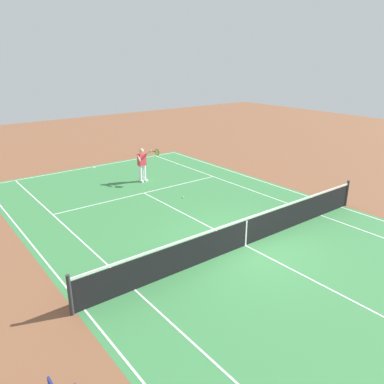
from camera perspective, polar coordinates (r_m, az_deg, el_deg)
The scene contains 6 objects.
ground_plane at distance 12.70m, azimuth 7.93°, elevation -7.88°, with size 60.00×60.00×0.00m, color brown.
court_slab at distance 12.70m, azimuth 7.93°, elevation -7.88°, with size 24.20×11.40×0.00m, color #387A42.
court_line_markings at distance 12.70m, azimuth 7.93°, elevation -7.87°, with size 23.85×11.05×0.01m.
tennis_net at distance 12.48m, azimuth 8.04°, elevation -5.88°, with size 0.10×11.70×1.08m.
tennis_player_near at distance 18.76m, azimuth -7.39°, elevation 4.30°, with size 1.04×0.80×1.70m.
tennis_ball at distance 16.65m, azimuth -1.37°, elevation -0.77°, with size 0.07×0.07×0.07m, color #CCE01E.
Camera 1 is at (-7.78, 8.19, 5.81)m, focal length 35.79 mm.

